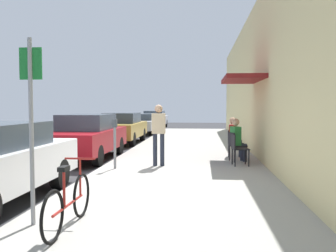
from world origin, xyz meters
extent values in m
plane|color=#2D2D30|center=(0.00, 0.00, 0.00)|extent=(60.00, 60.00, 0.00)
cube|color=#9E9B93|center=(2.25, 2.00, 0.06)|extent=(4.50, 32.00, 0.12)
cube|color=beige|center=(4.65, 2.00, 2.61)|extent=(0.30, 32.00, 5.22)
cube|color=maroon|center=(3.95, 2.79, 2.60)|extent=(1.10, 2.80, 0.12)
cylinder|color=black|center=(-0.31, -0.95, 0.32)|extent=(0.22, 0.64, 0.64)
cube|color=maroon|center=(-1.10, 3.25, 0.65)|extent=(1.80, 4.40, 0.67)
cube|color=#333D47|center=(-1.10, 3.40, 1.25)|extent=(1.48, 2.11, 0.52)
cylinder|color=black|center=(-0.31, 4.61, 0.32)|extent=(0.22, 0.64, 0.64)
cylinder|color=black|center=(-1.89, 4.61, 0.32)|extent=(0.22, 0.64, 0.64)
cylinder|color=black|center=(-0.31, 1.89, 0.32)|extent=(0.22, 0.64, 0.64)
cylinder|color=black|center=(-1.89, 1.89, 0.32)|extent=(0.22, 0.64, 0.64)
cube|color=#A58433|center=(-1.10, 8.54, 0.65)|extent=(1.80, 4.40, 0.65)
cube|color=#333D47|center=(-1.10, 8.69, 1.21)|extent=(1.48, 2.11, 0.48)
cylinder|color=black|center=(-0.31, 9.90, 0.32)|extent=(0.22, 0.64, 0.64)
cylinder|color=black|center=(-1.89, 9.90, 0.32)|extent=(0.22, 0.64, 0.64)
cylinder|color=black|center=(-0.31, 7.18, 0.32)|extent=(0.22, 0.64, 0.64)
cylinder|color=black|center=(-1.89, 7.18, 0.32)|extent=(0.22, 0.64, 0.64)
cube|color=#B7B7BC|center=(-1.10, 14.40, 0.60)|extent=(1.80, 4.40, 0.56)
cube|color=#333D47|center=(-1.10, 14.55, 1.08)|extent=(1.48, 2.11, 0.41)
cylinder|color=black|center=(-0.31, 15.76, 0.32)|extent=(0.22, 0.64, 0.64)
cylinder|color=black|center=(-1.89, 15.76, 0.32)|extent=(0.22, 0.64, 0.64)
cylinder|color=black|center=(-0.31, 13.03, 0.32)|extent=(0.22, 0.64, 0.64)
cylinder|color=black|center=(-1.89, 13.03, 0.32)|extent=(0.22, 0.64, 0.64)
cube|color=silver|center=(-1.10, 20.42, 0.64)|extent=(1.80, 4.40, 0.65)
cube|color=#333D47|center=(-1.10, 20.57, 1.18)|extent=(1.48, 2.11, 0.42)
cylinder|color=black|center=(-0.31, 21.79, 0.32)|extent=(0.22, 0.64, 0.64)
cylinder|color=black|center=(-1.89, 21.79, 0.32)|extent=(0.22, 0.64, 0.64)
cylinder|color=black|center=(-0.31, 19.06, 0.32)|extent=(0.22, 0.64, 0.64)
cylinder|color=black|center=(-1.89, 19.06, 0.32)|extent=(0.22, 0.64, 0.64)
cylinder|color=slate|center=(0.45, 0.94, 0.67)|extent=(0.07, 0.07, 1.10)
cube|color=#383D42|center=(0.45, 0.94, 1.33)|extent=(0.12, 0.10, 0.22)
cylinder|color=gray|center=(0.40, -3.62, 1.42)|extent=(0.06, 0.06, 2.60)
cube|color=#19722D|center=(0.40, -3.60, 2.37)|extent=(0.32, 0.02, 0.44)
torus|color=black|center=(0.96, -3.21, 0.45)|extent=(0.04, 0.66, 0.66)
torus|color=black|center=(0.96, -4.26, 0.45)|extent=(0.04, 0.66, 0.66)
cylinder|color=maroon|center=(0.96, -3.74, 0.45)|extent=(0.04, 1.05, 0.04)
cylinder|color=maroon|center=(0.96, -3.89, 0.70)|extent=(0.04, 0.04, 0.50)
cube|color=black|center=(0.96, -3.89, 0.97)|extent=(0.10, 0.20, 0.06)
cylinder|color=maroon|center=(0.96, -3.26, 0.73)|extent=(0.03, 0.03, 0.56)
cylinder|color=maroon|center=(0.96, -3.26, 1.01)|extent=(0.46, 0.03, 0.03)
cylinder|color=black|center=(3.99, 1.97, 0.34)|extent=(0.04, 0.04, 0.45)
cylinder|color=black|center=(4.04, 1.60, 0.34)|extent=(0.04, 0.04, 0.45)
cylinder|color=black|center=(3.62, 1.93, 0.34)|extent=(0.04, 0.04, 0.45)
cylinder|color=black|center=(3.67, 1.55, 0.34)|extent=(0.04, 0.04, 0.45)
cube|color=black|center=(3.83, 1.76, 0.59)|extent=(0.49, 0.49, 0.03)
cube|color=black|center=(3.63, 1.74, 0.79)|extent=(0.09, 0.44, 0.40)
cylinder|color=black|center=(3.95, 2.75, 0.34)|extent=(0.04, 0.04, 0.45)
cylinder|color=black|center=(4.07, 2.39, 0.34)|extent=(0.04, 0.04, 0.45)
cylinder|color=black|center=(3.59, 2.63, 0.34)|extent=(0.04, 0.04, 0.45)
cylinder|color=black|center=(3.71, 2.27, 0.34)|extent=(0.04, 0.04, 0.45)
cube|color=black|center=(3.83, 2.51, 0.59)|extent=(0.56, 0.56, 0.03)
cube|color=black|center=(3.63, 2.45, 0.79)|extent=(0.17, 0.43, 0.40)
cylinder|color=#232838|center=(3.97, 2.67, 0.35)|extent=(0.11, 0.11, 0.47)
cylinder|color=#232838|center=(3.84, 2.62, 0.59)|extent=(0.39, 0.25, 0.14)
cylinder|color=#232838|center=(4.03, 2.48, 0.35)|extent=(0.11, 0.11, 0.47)
cylinder|color=#232838|center=(3.91, 2.43, 0.59)|extent=(0.39, 0.25, 0.14)
cube|color=#267233|center=(3.75, 2.49, 0.89)|extent=(0.32, 0.41, 0.56)
sphere|color=tan|center=(3.75, 2.49, 1.30)|extent=(0.22, 0.22, 0.22)
cylinder|color=black|center=(4.04, 3.70, 0.34)|extent=(0.04, 0.04, 0.45)
cylinder|color=black|center=(4.00, 3.32, 0.34)|extent=(0.04, 0.04, 0.45)
cylinder|color=black|center=(3.66, 3.74, 0.34)|extent=(0.04, 0.04, 0.45)
cylinder|color=black|center=(3.62, 3.36, 0.34)|extent=(0.04, 0.04, 0.45)
cube|color=black|center=(3.83, 3.53, 0.59)|extent=(0.48, 0.48, 0.03)
cube|color=black|center=(3.63, 3.55, 0.79)|extent=(0.08, 0.44, 0.40)
cylinder|color=#232838|center=(4.02, 3.61, 0.35)|extent=(0.11, 0.11, 0.47)
cylinder|color=#232838|center=(3.89, 3.62, 0.59)|extent=(0.37, 0.18, 0.14)
cylinder|color=#232838|center=(4.00, 3.41, 0.35)|extent=(0.11, 0.11, 0.47)
cylinder|color=#232838|center=(3.87, 3.42, 0.59)|extent=(0.37, 0.18, 0.14)
cube|color=#B22626|center=(3.75, 3.54, 0.89)|extent=(0.26, 0.38, 0.56)
sphere|color=tan|center=(3.75, 3.54, 1.30)|extent=(0.22, 0.22, 0.22)
cylinder|color=#232838|center=(1.46, 1.48, 0.57)|extent=(0.12, 0.12, 0.90)
cylinder|color=#232838|center=(1.66, 1.48, 0.57)|extent=(0.12, 0.12, 0.90)
cube|color=#CCB28C|center=(1.56, 1.48, 1.30)|extent=(0.36, 0.22, 0.56)
sphere|color=tan|center=(1.56, 1.48, 1.71)|extent=(0.22, 0.22, 0.22)
camera|label=1|loc=(2.76, -8.38, 1.79)|focal=38.46mm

